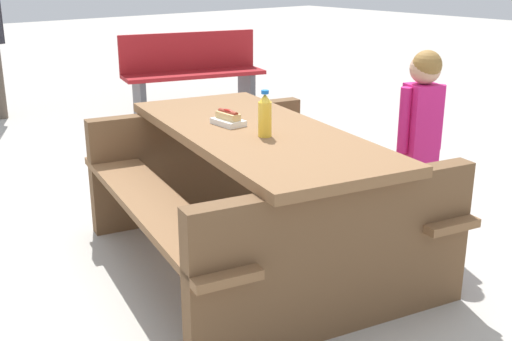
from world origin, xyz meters
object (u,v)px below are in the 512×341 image
(child_in_coat, at_px, (421,123))
(park_bench_near, at_px, (192,71))
(soda_bottle, at_px, (265,115))
(picnic_table, at_px, (256,185))
(hotdog_tray, at_px, (228,119))

(child_in_coat, height_order, park_bench_near, child_in_coat)
(soda_bottle, height_order, child_in_coat, child_in_coat)
(picnic_table, height_order, soda_bottle, soda_bottle)
(soda_bottle, bearing_deg, child_in_coat, -105.16)
(soda_bottle, relative_size, child_in_coat, 0.21)
(picnic_table, distance_m, hotdog_tray, 0.38)
(picnic_table, bearing_deg, hotdog_tray, 19.58)
(soda_bottle, xyz_separation_m, park_bench_near, (3.36, -1.85, -0.41))
(child_in_coat, distance_m, park_bench_near, 3.73)
(hotdog_tray, relative_size, child_in_coat, 0.16)
(picnic_table, xyz_separation_m, child_in_coat, (-0.39, -0.86, 0.27))
(park_bench_near, bearing_deg, soda_bottle, 151.17)
(hotdog_tray, relative_size, park_bench_near, 0.12)
(hotdog_tray, bearing_deg, picnic_table, -160.42)
(soda_bottle, bearing_deg, park_bench_near, -28.83)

